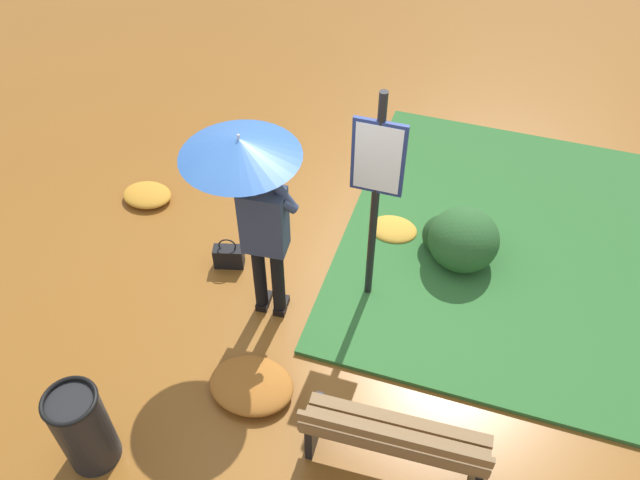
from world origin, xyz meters
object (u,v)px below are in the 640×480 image
object	(u,v)px
info_sign_post	(376,182)
park_bench	(394,442)
handbag	(229,256)
trash_bin	(83,428)
person_with_umbrella	(251,185)

from	to	relation	value
info_sign_post	park_bench	world-z (taller)	info_sign_post
handbag	trash_bin	xyz separation A→B (m)	(0.19, 2.23, 0.29)
info_sign_post	park_bench	xyz separation A→B (m)	(-0.63, 1.66, -1.04)
person_with_umbrella	trash_bin	bearing A→B (deg)	68.15
trash_bin	info_sign_post	bearing A→B (deg)	-125.70
info_sign_post	trash_bin	bearing A→B (deg)	54.30
person_with_umbrella	info_sign_post	bearing A→B (deg)	-152.66
handbag	trash_bin	world-z (taller)	trash_bin
info_sign_post	trash_bin	xyz separation A→B (m)	(1.64, 2.28, -1.03)
person_with_umbrella	trash_bin	size ratio (longest dim) A/B	2.45
handbag	trash_bin	distance (m)	2.25
handbag	trash_bin	bearing A→B (deg)	85.10
park_bench	person_with_umbrella	bearing A→B (deg)	-37.61
info_sign_post	handbag	world-z (taller)	info_sign_post
info_sign_post	trash_bin	distance (m)	2.99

